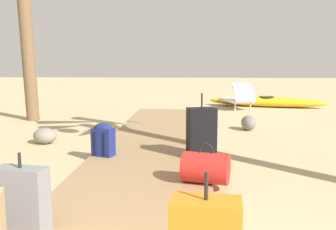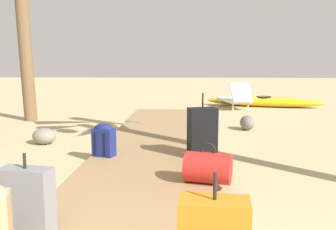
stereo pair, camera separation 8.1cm
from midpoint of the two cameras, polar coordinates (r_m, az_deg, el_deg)
name	(u,v)px [view 2 (the right image)]	position (r m, az deg, el deg)	size (l,w,h in m)	color
ground_plane	(145,173)	(4.83, -4.06, -8.97)	(60.00, 60.00, 0.00)	tan
boardwalk	(152,152)	(5.77, -2.93, -5.71)	(1.70, 9.88, 0.08)	#9E7A51
suitcase_black	(202,133)	(5.23, 4.91, -2.75)	(0.44, 0.33, 0.92)	black
suitcase_grey	(27,202)	(3.15, -21.78, -12.38)	(0.43, 0.25, 0.66)	slate
duffel_bag_red	(208,168)	(4.16, 5.68, -8.14)	(0.58, 0.46, 0.46)	red
backpack_navy	(104,139)	(5.37, -10.38, -3.69)	(0.35, 0.27, 0.48)	navy
lounge_chair	(235,98)	(11.46, 10.20, 2.57)	(0.97, 1.61, 0.82)	white
kayak	(264,102)	(12.26, 14.47, 2.03)	(3.75, 1.58, 0.33)	gold
rock_right_mid	(247,123)	(7.96, 11.92, -1.18)	(0.44, 0.31, 0.31)	slate
rock_left_far	(44,136)	(6.82, -19.00, -3.12)	(0.37, 0.44, 0.28)	gray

